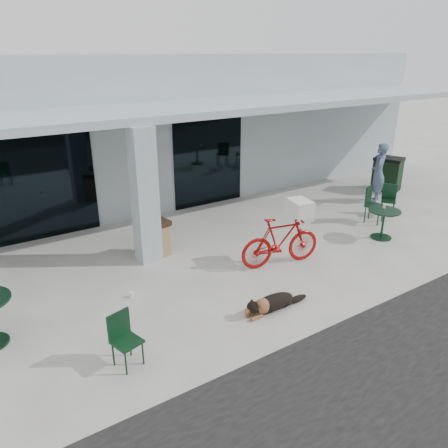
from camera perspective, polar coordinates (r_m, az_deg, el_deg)
ground at (r=9.41m, az=4.55°, el=-7.55°), size 80.00×80.00×0.00m
building at (r=15.96m, az=-14.58°, el=12.61°), size 22.00×7.00×4.50m
storefront_glass_left at (r=12.02m, az=-22.91°, el=4.34°), size 2.80×0.06×2.70m
storefront_glass_right at (r=13.73m, az=-2.05°, el=8.05°), size 2.40×0.06×2.70m
column at (r=9.93m, az=-10.32°, el=3.58°), size 0.50×0.50×3.12m
overhang at (r=11.35m, az=-6.45°, el=14.60°), size 22.00×2.80×0.18m
bicycle at (r=9.95m, az=7.41°, el=-2.23°), size 2.01×0.92×1.16m
laundry_basket at (r=9.89m, az=9.90°, el=2.15°), size 0.53×0.64×0.34m
dog at (r=8.42m, az=6.46°, el=-10.03°), size 1.08×0.40×0.35m
cup_near_dog at (r=9.01m, az=-11.96°, el=-9.02°), size 0.09×0.09×0.11m
cafe_chair_near at (r=7.09m, az=-12.57°, el=-14.70°), size 0.50×0.53×0.88m
cafe_table_far at (r=12.09m, az=20.02°, el=-0.02°), size 0.97×0.97×0.77m
cafe_chair_far_a at (r=13.10m, az=19.10°, el=2.35°), size 0.62×0.64×1.03m
cafe_chair_far_b at (r=13.85m, az=20.68°, el=2.91°), size 0.61×0.60×0.91m
person at (r=14.90m, az=19.51°, el=6.31°), size 0.83×0.76×1.90m
cup_on_table at (r=12.11m, az=20.18°, el=2.21°), size 0.09×0.09×0.10m
trash_receptacle at (r=10.52m, az=-8.65°, el=-1.79°), size 0.59×0.59×0.88m
wheeled_bin at (r=16.35m, az=20.55°, el=6.15°), size 1.00×1.11×1.17m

